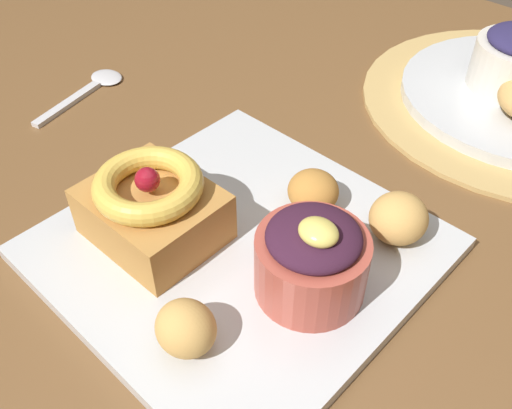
{
  "coord_description": "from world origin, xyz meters",
  "views": [
    {
      "loc": [
        0.18,
        -0.34,
        1.07
      ],
      "look_at": [
        -0.04,
        -0.11,
        0.77
      ],
      "focal_mm": 39.52,
      "sensor_mm": 36.0,
      "label": 1
    }
  ],
  "objects_px": {
    "cake_slice": "(152,207)",
    "spoon": "(91,88)",
    "fritter_front": "(181,324)",
    "fritter_middle": "(399,218)",
    "fritter_back": "(313,191)",
    "berry_ramekin": "(312,259)",
    "front_plate": "(239,248)"
  },
  "relations": [
    {
      "from": "cake_slice",
      "to": "spoon",
      "type": "distance_m",
      "value": 0.26
    },
    {
      "from": "front_plate",
      "to": "fritter_back",
      "type": "relative_size",
      "value": 6.28
    },
    {
      "from": "berry_ramekin",
      "to": "fritter_front",
      "type": "height_order",
      "value": "berry_ramekin"
    },
    {
      "from": "fritter_middle",
      "to": "spoon",
      "type": "bearing_deg",
      "value": -175.36
    },
    {
      "from": "front_plate",
      "to": "fritter_back",
      "type": "distance_m",
      "value": 0.08
    },
    {
      "from": "berry_ramekin",
      "to": "spoon",
      "type": "bearing_deg",
      "value": 171.17
    },
    {
      "from": "cake_slice",
      "to": "berry_ramekin",
      "type": "relative_size",
      "value": 1.26
    },
    {
      "from": "front_plate",
      "to": "fritter_back",
      "type": "bearing_deg",
      "value": 78.48
    },
    {
      "from": "front_plate",
      "to": "cake_slice",
      "type": "height_order",
      "value": "cake_slice"
    },
    {
      "from": "spoon",
      "to": "fritter_front",
      "type": "bearing_deg",
      "value": -128.21
    },
    {
      "from": "fritter_back",
      "to": "spoon",
      "type": "xyz_separation_m",
      "value": [
        -0.31,
        -0.01,
        -0.03
      ]
    },
    {
      "from": "berry_ramekin",
      "to": "fritter_middle",
      "type": "height_order",
      "value": "berry_ramekin"
    },
    {
      "from": "berry_ramekin",
      "to": "spoon",
      "type": "xyz_separation_m",
      "value": [
        -0.36,
        0.06,
        -0.04
      ]
    },
    {
      "from": "front_plate",
      "to": "fritter_front",
      "type": "relative_size",
      "value": 6.34
    },
    {
      "from": "spoon",
      "to": "fritter_middle",
      "type": "bearing_deg",
      "value": -99.26
    },
    {
      "from": "cake_slice",
      "to": "fritter_back",
      "type": "distance_m",
      "value": 0.13
    },
    {
      "from": "fritter_front",
      "to": "fritter_middle",
      "type": "xyz_separation_m",
      "value": [
        0.05,
        0.18,
        0.0
      ]
    },
    {
      "from": "fritter_front",
      "to": "cake_slice",
      "type": "bearing_deg",
      "value": 150.79
    },
    {
      "from": "fritter_front",
      "to": "fritter_back",
      "type": "bearing_deg",
      "value": 97.48
    },
    {
      "from": "berry_ramekin",
      "to": "fritter_middle",
      "type": "distance_m",
      "value": 0.09
    },
    {
      "from": "berry_ramekin",
      "to": "fritter_front",
      "type": "distance_m",
      "value": 0.1
    },
    {
      "from": "fritter_front",
      "to": "fritter_middle",
      "type": "distance_m",
      "value": 0.19
    },
    {
      "from": "front_plate",
      "to": "spoon",
      "type": "xyz_separation_m",
      "value": [
        -0.29,
        0.06,
        -0.0
      ]
    },
    {
      "from": "spoon",
      "to": "fritter_back",
      "type": "bearing_deg",
      "value": -101.61
    },
    {
      "from": "berry_ramekin",
      "to": "fritter_front",
      "type": "bearing_deg",
      "value": -109.29
    },
    {
      "from": "fritter_back",
      "to": "cake_slice",
      "type": "bearing_deg",
      "value": -122.18
    },
    {
      "from": "cake_slice",
      "to": "fritter_back",
      "type": "relative_size",
      "value": 2.38
    },
    {
      "from": "cake_slice",
      "to": "fritter_middle",
      "type": "bearing_deg",
      "value": 42.78
    },
    {
      "from": "fritter_middle",
      "to": "cake_slice",
      "type": "bearing_deg",
      "value": -137.22
    },
    {
      "from": "cake_slice",
      "to": "fritter_front",
      "type": "bearing_deg",
      "value": -29.21
    },
    {
      "from": "cake_slice",
      "to": "spoon",
      "type": "xyz_separation_m",
      "value": [
        -0.24,
        0.1,
        -0.04
      ]
    },
    {
      "from": "fritter_back",
      "to": "spoon",
      "type": "height_order",
      "value": "fritter_back"
    }
  ]
}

